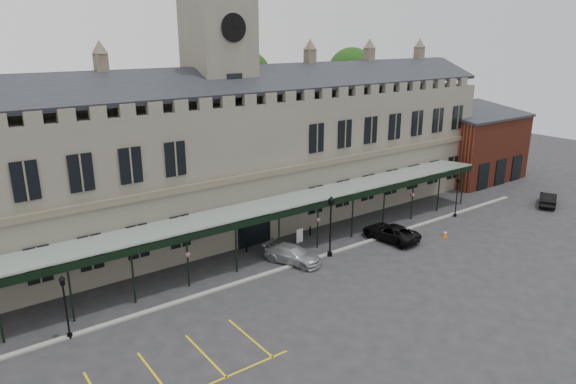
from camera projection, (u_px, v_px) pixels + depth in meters
ground at (338, 293)px, 36.14m from camera, size 140.00×140.00×0.00m
station_building at (223, 161)px, 46.49m from camera, size 60.00×10.36×17.30m
clock_tower at (220, 87)px, 44.61m from camera, size 5.60×5.60×24.80m
canopy at (277, 230)px, 41.18m from camera, size 50.00×4.10×4.30m
brick_annex at (474, 146)px, 64.16m from camera, size 12.40×8.36×9.23m
kerb at (292, 266)px, 40.35m from camera, size 60.00×0.40×0.12m
parking_markings at (159, 380)px, 27.05m from camera, size 16.00×6.00×0.01m
tree_behind_mid at (244, 79)px, 56.16m from camera, size 6.00×6.00×16.00m
tree_behind_right at (351, 73)px, 65.23m from camera, size 6.00×6.00×16.00m
lamp_post_left at (65, 301)px, 30.15m from camera, size 0.39×0.39×4.13m
lamp_post_mid at (331, 221)px, 41.37m from camera, size 0.49×0.49×5.20m
lamp_post_right at (457, 193)px, 50.74m from camera, size 0.40×0.40×4.19m
traffic_cone at (445, 234)px, 46.10m from camera, size 0.41×0.41×0.66m
sign_board at (300, 236)px, 44.86m from camera, size 0.73×0.13×1.26m
bollard_left at (246, 247)px, 42.84m from camera, size 0.16×0.16×0.89m
bollard_right at (310, 231)px, 46.49m from camera, size 0.15×0.15×0.85m
car_taxi at (293, 254)px, 40.83m from camera, size 3.65×5.21×1.40m
car_van at (390, 232)px, 45.34m from camera, size 3.08×5.52×1.46m
car_right_b at (548, 199)px, 54.58m from camera, size 4.76×3.49×1.50m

